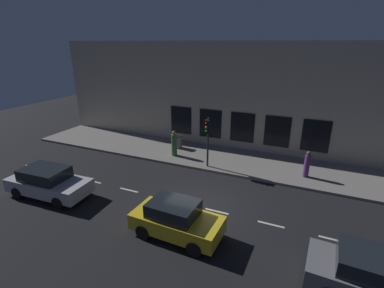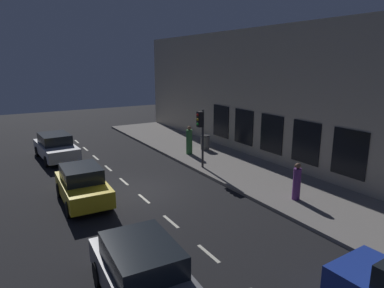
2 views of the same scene
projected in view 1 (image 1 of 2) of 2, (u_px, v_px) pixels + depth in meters
name	position (u px, v px, depth m)	size (l,w,h in m)	color
ground_plane	(198.00, 207.00, 14.14)	(60.00, 60.00, 0.00)	black
sidewalk	(233.00, 160.00, 19.48)	(4.50, 32.00, 0.15)	gray
building_facade	(245.00, 99.00, 20.35)	(0.65, 32.00, 7.91)	#B2A893
lane_centre_line	(217.00, 211.00, 13.76)	(0.12, 27.20, 0.01)	beige
traffic_light	(207.00, 133.00, 17.53)	(0.47, 0.32, 3.27)	#2D2D30
parked_car_0	(48.00, 182.00, 14.95)	(2.14, 4.54, 1.58)	#B7B7BC
parked_car_1	(176.00, 219.00, 11.82)	(1.93, 3.88, 1.58)	gold
parked_car_2	(378.00, 279.00, 8.86)	(2.08, 4.36, 1.58)	slate
pedestrian_0	(307.00, 165.00, 16.73)	(0.47, 0.47, 1.63)	#5B2D70
pedestrian_1	(174.00, 144.00, 19.90)	(0.55, 0.55, 1.83)	#336B38
trash_bin	(178.00, 142.00, 21.48)	(0.61, 0.61, 0.97)	slate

